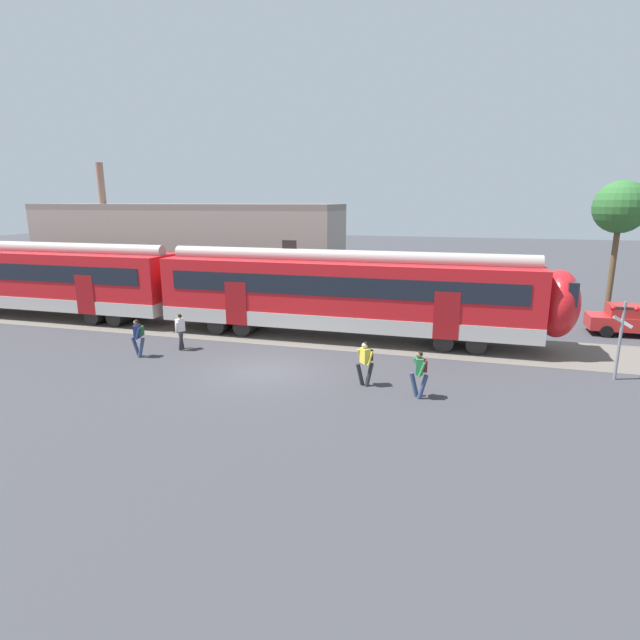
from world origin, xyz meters
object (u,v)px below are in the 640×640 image
(parked_car_red, at_px, (631,320))
(crossing_signal, at_px, (622,328))
(pedestrian_navy, at_px, (138,335))
(pedestrian_yellow, at_px, (365,360))
(pedestrian_green, at_px, (420,370))
(commuter_train, at_px, (186,285))
(pedestrian_white, at_px, (180,329))

(parked_car_red, bearing_deg, crossing_signal, -108.89)
(pedestrian_navy, height_order, parked_car_red, pedestrian_navy)
(pedestrian_navy, xyz_separation_m, parked_car_red, (21.59, 9.72, -0.21))
(pedestrian_yellow, relative_size, pedestrian_green, 1.00)
(pedestrian_green, bearing_deg, commuter_train, 152.04)
(pedestrian_yellow, distance_m, crossing_signal, 9.60)
(pedestrian_navy, bearing_deg, pedestrian_yellow, -4.53)
(pedestrian_white, relative_size, parked_car_red, 0.42)
(pedestrian_white, height_order, pedestrian_yellow, same)
(commuter_train, xyz_separation_m, parked_car_red, (22.32, 4.38, -1.47))
(pedestrian_white, relative_size, crossing_signal, 0.56)
(pedestrian_yellow, bearing_deg, parked_car_red, 42.39)
(pedestrian_navy, xyz_separation_m, pedestrian_green, (12.06, -1.45, 0.00))
(pedestrian_green, bearing_deg, pedestrian_white, 165.10)
(pedestrian_navy, distance_m, crossing_signal, 19.24)
(crossing_signal, bearing_deg, pedestrian_yellow, -160.65)
(pedestrian_white, height_order, pedestrian_green, same)
(pedestrian_navy, height_order, pedestrian_green, same)
(pedestrian_yellow, height_order, pedestrian_green, same)
(pedestrian_navy, relative_size, pedestrian_green, 1.00)
(pedestrian_white, xyz_separation_m, crossing_signal, (17.89, 0.92, 1.05))
(pedestrian_white, bearing_deg, commuter_train, 116.08)
(pedestrian_navy, distance_m, pedestrian_yellow, 10.10)
(commuter_train, distance_m, pedestrian_green, 14.53)
(pedestrian_navy, bearing_deg, crossing_signal, 7.07)
(pedestrian_yellow, distance_m, parked_car_red, 15.60)
(pedestrian_green, distance_m, parked_car_red, 14.68)
(pedestrian_yellow, distance_m, pedestrian_green, 2.09)
(pedestrian_navy, distance_m, parked_car_red, 23.67)
(commuter_train, height_order, pedestrian_white, commuter_train)
(commuter_train, xyz_separation_m, pedestrian_yellow, (10.80, -6.14, -1.26))
(pedestrian_navy, relative_size, pedestrian_yellow, 1.00)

